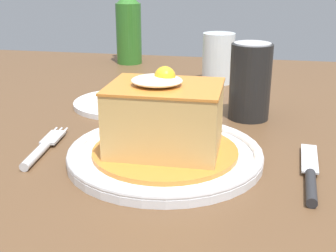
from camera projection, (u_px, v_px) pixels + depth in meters
dining_table at (195, 165)px, 0.76m from camera, size 1.46×1.05×0.72m
main_plate at (165, 154)px, 0.57m from camera, size 0.25×0.25×0.02m
sandwich_meal at (165, 121)px, 0.56m from camera, size 0.19×0.19×0.11m
fork at (42, 149)px, 0.60m from camera, size 0.03×0.14×0.01m
knife at (311, 178)px, 0.51m from camera, size 0.03×0.17×0.01m
soda_can at (250, 82)px, 0.72m from camera, size 0.07×0.07×0.12m
beer_bottle_green at (129, 24)px, 1.12m from camera, size 0.06×0.06×0.27m
drinking_glass at (218, 62)px, 0.95m from camera, size 0.07×0.07×0.10m
side_plate_fries at (122, 103)px, 0.80m from camera, size 0.17×0.17×0.02m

